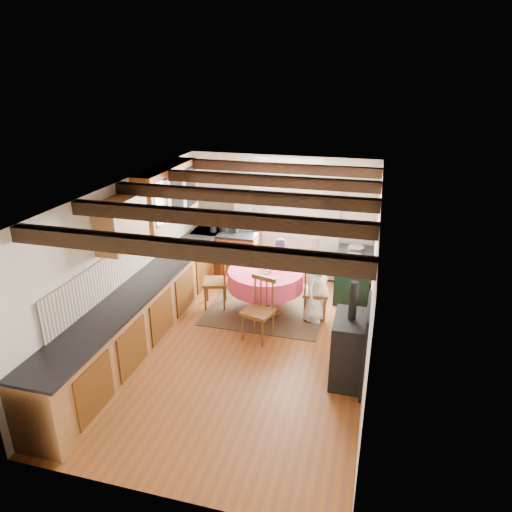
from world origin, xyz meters
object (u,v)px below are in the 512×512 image
(dining_table, at_px, (266,291))
(chair_left, at_px, (215,280))
(cup, at_px, (281,267))
(aga_range, at_px, (353,275))
(chair_right, at_px, (316,290))
(child_far, at_px, (280,267))
(chair_near, at_px, (258,310))
(child_right, at_px, (315,288))
(cast_iron_stove, at_px, (350,332))

(dining_table, relative_size, chair_left, 1.28)
(chair_left, height_order, cup, chair_left)
(chair_left, distance_m, aga_range, 2.49)
(chair_right, xyz_separation_m, child_far, (-0.72, 0.60, 0.07))
(chair_right, distance_m, cup, 0.69)
(chair_right, relative_size, cup, 9.94)
(aga_range, relative_size, cup, 9.42)
(chair_near, height_order, child_right, child_right)
(chair_right, distance_m, child_right, 0.13)
(chair_left, distance_m, chair_right, 1.73)
(chair_right, bearing_deg, chair_near, 133.41)
(child_right, bearing_deg, cup, 88.61)
(chair_near, xyz_separation_m, chair_left, (-0.99, 0.85, -0.00))
(dining_table, distance_m, chair_right, 0.85)
(dining_table, height_order, cup, cup)
(chair_left, height_order, child_far, child_far)
(cup, bearing_deg, dining_table, -155.82)
(aga_range, relative_size, child_right, 0.81)
(aga_range, xyz_separation_m, child_far, (-1.28, -0.32, 0.14))
(chair_near, relative_size, aga_range, 1.06)
(aga_range, bearing_deg, chair_near, -125.44)
(cast_iron_stove, bearing_deg, child_far, 122.45)
(aga_range, distance_m, child_far, 1.32)
(dining_table, distance_m, child_far, 0.67)
(dining_table, height_order, chair_right, chair_right)
(chair_near, bearing_deg, chair_right, 66.68)
(chair_right, height_order, child_right, child_right)
(child_far, relative_size, child_right, 0.98)
(cast_iron_stove, height_order, child_far, cast_iron_stove)
(chair_near, distance_m, child_right, 1.10)
(cast_iron_stove, distance_m, child_right, 1.63)
(dining_table, height_order, aga_range, aga_range)
(chair_right, height_order, cast_iron_stove, cast_iron_stove)
(cast_iron_stove, height_order, child_right, cast_iron_stove)
(chair_right, distance_m, cast_iron_stove, 1.73)
(chair_left, relative_size, cup, 9.90)
(child_right, bearing_deg, aga_range, -13.74)
(dining_table, bearing_deg, cup, 24.18)
(chair_right, height_order, child_far, child_far)
(chair_left, bearing_deg, dining_table, 76.44)
(cast_iron_stove, bearing_deg, aga_range, 92.52)
(cup, bearing_deg, child_far, 102.31)
(cast_iron_stove, distance_m, cup, 2.09)
(chair_left, xyz_separation_m, child_far, (1.01, 0.65, 0.07))
(chair_left, bearing_deg, cast_iron_stove, 42.35)
(chair_left, bearing_deg, child_right, 73.37)
(dining_table, xyz_separation_m, chair_right, (0.84, 0.03, 0.11))
(child_far, xyz_separation_m, child_right, (0.73, -0.70, 0.01))
(child_far, bearing_deg, chair_right, 158.98)
(child_far, height_order, child_right, child_right)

